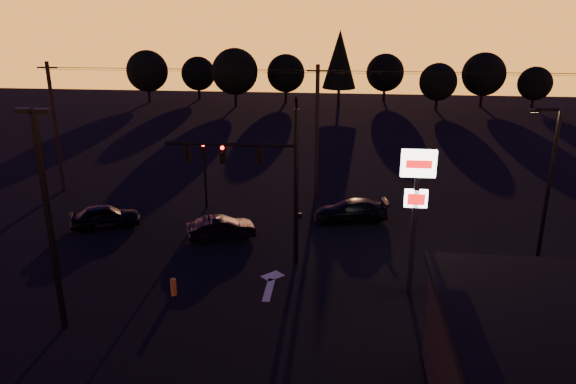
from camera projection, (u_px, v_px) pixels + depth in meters
The scene contains 24 objects.
ground at pixel (255, 300), 25.35m from camera, with size 120.00×120.00×0.00m, color black.
lane_arrow at pixel (271, 283), 26.87m from camera, with size 1.20×3.10×0.01m.
traffic_signal_mast at pixel (264, 170), 27.52m from camera, with size 6.79×0.52×8.58m.
secondary_signal at pixel (205, 166), 35.71m from camera, with size 0.30×0.31×4.35m.
parking_lot_light at pixel (47, 208), 21.53m from camera, with size 1.25×0.30×9.14m.
pylon_sign at pixel (416, 192), 24.51m from camera, with size 1.50×0.28×6.80m.
streetlight at pixel (548, 180), 27.78m from camera, with size 1.55×0.35×8.00m.
utility_pole_0 at pixel (55, 127), 38.55m from camera, with size 1.40×0.26×9.00m.
utility_pole_1 at pixel (317, 133), 36.85m from camera, with size 1.40×0.26×9.00m.
power_wires at pixel (318, 71), 35.56m from camera, with size 36.00×1.22×0.07m.
bollard at pixel (173, 287), 25.68m from camera, with size 0.27×0.27×0.81m, color #B6701A.
tree_0 at pixel (147, 71), 73.17m from camera, with size 5.36×5.36×6.74m.
tree_1 at pixel (198, 74), 75.63m from camera, with size 4.54×4.54×5.71m.
tree_2 at pixel (235, 72), 70.05m from camera, with size 5.77×5.78×7.26m.
tree_3 at pixel (286, 73), 73.46m from camera, with size 4.95×4.95×6.22m.
tree_4 at pixel (340, 59), 69.26m from camera, with size 4.18×4.18×9.50m.
tree_5 at pixel (385, 73), 74.11m from camera, with size 4.95×4.95×6.22m.
tree_6 at pixel (438, 82), 68.00m from camera, with size 4.54×4.54×5.71m.
tree_7 at pixel (484, 74), 70.05m from camera, with size 5.36×5.36×6.74m.
tree_8 at pixel (535, 84), 68.85m from camera, with size 4.12×4.12×5.19m.
car_left at pixel (105, 216), 33.33m from camera, with size 1.61×3.99×1.36m, color black.
car_mid at pixel (221, 228), 31.72m from camera, with size 1.33×3.82×1.26m, color black.
car_right at pixel (351, 211), 34.28m from camera, with size 1.82×4.49×1.30m, color black.
suv_parked at pixel (537, 318), 22.68m from camera, with size 2.25×4.87×1.35m, color black.
Camera 1 is at (3.72, -22.13, 12.86)m, focal length 35.00 mm.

